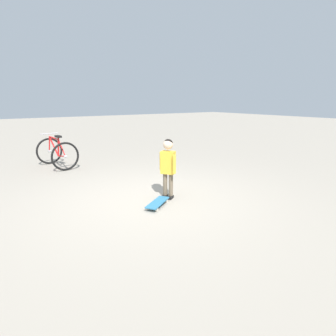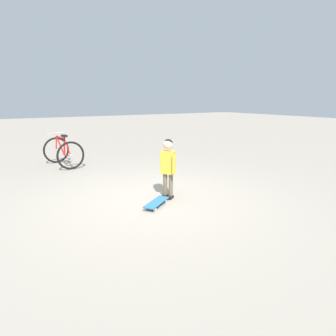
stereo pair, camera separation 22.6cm
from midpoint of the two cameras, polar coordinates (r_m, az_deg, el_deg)
ground_plane at (r=5.16m, az=-5.26°, el=-6.12°), size 50.00×50.00×0.00m
child_person at (r=5.02m, az=-1.30°, el=1.17°), size 0.26×0.41×1.06m
skateboard at (r=4.79m, az=-3.44°, el=-6.90°), size 0.60×0.50×0.07m
bicycle_mid at (r=8.00m, az=-21.92°, el=2.84°), size 0.86×1.16×0.85m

